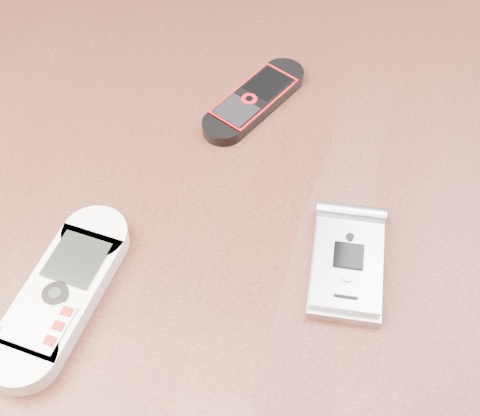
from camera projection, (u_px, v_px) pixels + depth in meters
The scene contains 4 objects.
table at pixel (235, 279), 0.65m from camera, with size 1.20×0.80×0.75m.
nokia_white at pixel (62, 293), 0.51m from camera, with size 0.05×0.16×0.02m, color white.
nokia_black_red at pixel (254, 100), 0.64m from camera, with size 0.04×0.13×0.01m, color black.
motorola_razr at pixel (347, 264), 0.53m from camera, with size 0.06×0.11×0.02m, color silver.
Camera 1 is at (0.09, -0.33, 1.20)m, focal length 50.00 mm.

